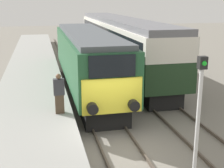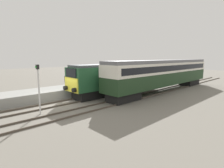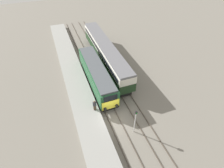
% 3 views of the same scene
% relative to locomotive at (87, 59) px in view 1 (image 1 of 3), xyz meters
% --- Properties ---
extents(ground_plane, '(120.00, 120.00, 0.00)m').
position_rel_locomotive_xyz_m(ground_plane, '(0.00, -7.92, -2.06)').
color(ground_plane, slate).
extents(platform_left, '(3.50, 50.00, 0.98)m').
position_rel_locomotive_xyz_m(platform_left, '(-3.30, 0.08, -1.57)').
color(platform_left, gray).
rests_on(platform_left, ground_plane).
extents(rails_near_track, '(1.51, 60.00, 0.14)m').
position_rel_locomotive_xyz_m(rails_near_track, '(0.00, -2.92, -1.99)').
color(rails_near_track, '#4C4238').
rests_on(rails_near_track, ground_plane).
extents(rails_far_track, '(1.50, 60.00, 0.14)m').
position_rel_locomotive_xyz_m(rails_far_track, '(3.40, -2.92, -1.99)').
color(rails_far_track, '#4C4238').
rests_on(rails_far_track, ground_plane).
extents(locomotive, '(2.70, 13.45, 3.70)m').
position_rel_locomotive_xyz_m(locomotive, '(0.00, 0.00, 0.00)').
color(locomotive, black).
rests_on(locomotive, ground_plane).
extents(passenger_carriage, '(2.75, 20.25, 4.14)m').
position_rel_locomotive_xyz_m(passenger_carriage, '(3.40, 5.52, 0.45)').
color(passenger_carriage, black).
rests_on(passenger_carriage, ground_plane).
extents(person_on_platform, '(0.44, 0.26, 1.65)m').
position_rel_locomotive_xyz_m(person_on_platform, '(-2.07, -5.93, -0.26)').
color(person_on_platform, '#473828').
rests_on(person_on_platform, platform_left).
extents(signal_post, '(0.24, 0.28, 3.96)m').
position_rel_locomotive_xyz_m(signal_post, '(1.70, -10.39, 0.29)').
color(signal_post, silver).
rests_on(signal_post, ground_plane).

